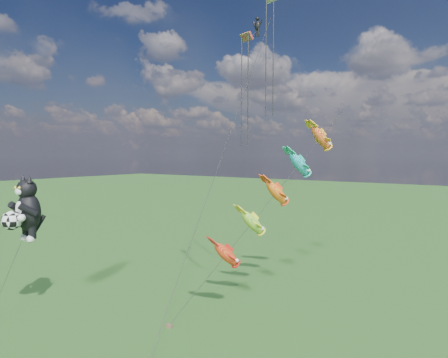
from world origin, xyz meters
The scene contains 4 objects.
ground centered at (0.00, 0.00, 0.00)m, with size 300.00×300.00×0.00m, color #123F0F.
cat_kite_rig centered at (3.96, -1.52, 7.85)m, with size 2.16×3.99×10.24m.
fish_windsock_rig centered at (17.28, 11.03, 8.74)m, with size 7.33×14.29×15.56m.
parafoil_rig centered at (16.27, 9.49, 19.77)m, with size 3.23×17.33×24.22m.
Camera 1 is at (30.50, -14.88, 11.64)m, focal length 30.00 mm.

